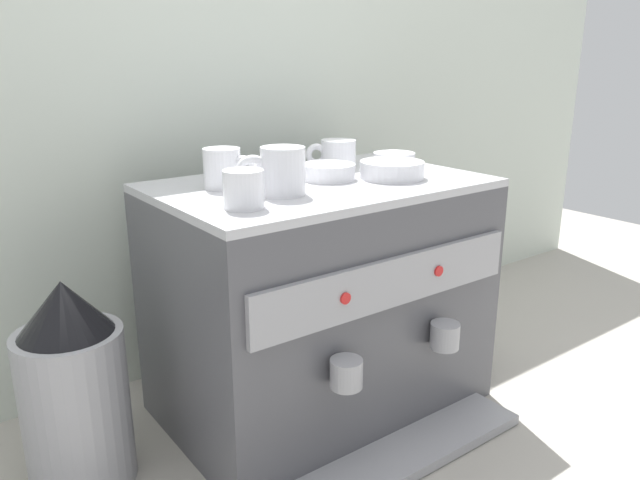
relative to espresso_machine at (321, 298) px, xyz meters
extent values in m
plane|color=#9E998E|center=(0.00, 0.00, -0.24)|extent=(4.00, 4.00, 0.00)
cube|color=silver|center=(0.00, 0.34, 0.26)|extent=(2.80, 0.03, 1.01)
cube|color=#4C4C51|center=(0.00, 0.00, -0.01)|extent=(0.63, 0.41, 0.47)
cube|color=#B7B7BC|center=(0.00, 0.00, 0.24)|extent=(0.63, 0.41, 0.02)
cube|color=#939399|center=(0.00, -0.21, 0.10)|extent=(0.58, 0.01, 0.09)
cylinder|color=red|center=(-0.11, -0.21, 0.10)|extent=(0.02, 0.01, 0.02)
cylinder|color=red|center=(0.11, -0.21, 0.10)|extent=(0.02, 0.01, 0.02)
cube|color=#939399|center=(0.00, -0.25, -0.23)|extent=(0.54, 0.12, 0.02)
cylinder|color=#939399|center=(-0.12, -0.23, -0.03)|extent=(0.06, 0.06, 0.05)
cylinder|color=#939399|center=(0.12, -0.23, -0.03)|extent=(0.06, 0.06, 0.05)
cylinder|color=white|center=(-0.18, 0.06, 0.28)|extent=(0.07, 0.07, 0.07)
torus|color=white|center=(-0.16, 0.02, 0.28)|extent=(0.04, 0.05, 0.05)
cylinder|color=white|center=(0.12, 0.10, 0.28)|extent=(0.08, 0.08, 0.06)
torus|color=white|center=(0.08, 0.12, 0.28)|extent=(0.05, 0.03, 0.05)
cylinder|color=white|center=(-0.12, -0.05, 0.29)|extent=(0.08, 0.08, 0.08)
torus|color=white|center=(-0.17, -0.03, 0.29)|extent=(0.06, 0.04, 0.06)
cylinder|color=white|center=(-0.23, -0.10, 0.28)|extent=(0.07, 0.07, 0.06)
torus|color=white|center=(-0.20, -0.06, 0.28)|extent=(0.04, 0.04, 0.05)
cylinder|color=white|center=(0.23, 0.04, 0.26)|extent=(0.09, 0.09, 0.03)
cylinder|color=white|center=(0.23, 0.04, 0.25)|extent=(0.05, 0.05, 0.01)
cylinder|color=white|center=(0.02, 0.01, 0.26)|extent=(0.11, 0.11, 0.03)
cylinder|color=white|center=(0.02, 0.01, 0.25)|extent=(0.06, 0.06, 0.01)
cylinder|color=white|center=(-0.06, 0.09, 0.26)|extent=(0.10, 0.10, 0.04)
cylinder|color=white|center=(-0.06, 0.09, 0.25)|extent=(0.05, 0.05, 0.01)
cylinder|color=white|center=(0.13, -0.06, 0.26)|extent=(0.13, 0.13, 0.03)
cylinder|color=white|center=(0.13, -0.06, 0.25)|extent=(0.07, 0.07, 0.01)
cylinder|color=#939399|center=(-0.49, 0.05, -0.10)|extent=(0.18, 0.18, 0.28)
cone|color=black|center=(-0.49, 0.05, 0.09)|extent=(0.15, 0.15, 0.09)
cylinder|color=#B7B7BC|center=(0.43, -0.02, -0.18)|extent=(0.10, 0.10, 0.13)
camera|label=1|loc=(-0.70, -0.94, 0.48)|focal=34.43mm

